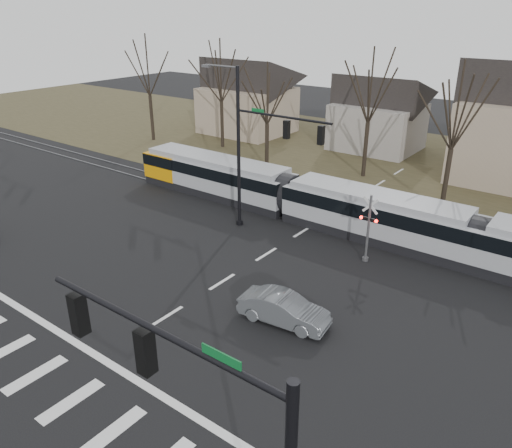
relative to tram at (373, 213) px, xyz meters
The scene contains 13 objects.
ground 16.54m from the tram, 103.57° to the right, with size 140.00×140.00×0.00m, color black.
grass_verge 16.54m from the tram, 103.57° to the left, with size 140.00×28.00×0.01m, color #38331E.
crosswalk 20.43m from the tram, 100.93° to the right, with size 27.00×2.60×0.01m.
stop_line 18.28m from the tram, 102.24° to the right, with size 28.00×0.35×0.01m, color silver.
lane_dashes 4.18m from the tram, behind, with size 0.18×30.00×0.01m.
rail_pair 4.18m from the tram, behind, with size 90.00×1.52×0.06m.
tram is the anchor object (origin of this frame).
sedan 11.15m from the tram, 85.88° to the right, with size 4.40×2.00×1.40m, color #55595D.
signal_pole_far 8.27m from the tram, 150.83° to the right, with size 9.28×0.44×10.20m.
rail_crossing_signal 3.41m from the tram, 70.47° to the right, with size 1.08×0.36×4.00m.
tree_row 10.72m from the tram, 100.55° to the left, with size 59.20×7.20×10.00m.
house_a 30.03m from the tram, 142.97° to the left, with size 9.72×8.64×8.60m.
house_b 22.00m from the tram, 113.90° to the left, with size 8.64×7.56×7.65m.
Camera 1 is at (15.24, -11.29, 13.41)m, focal length 35.00 mm.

